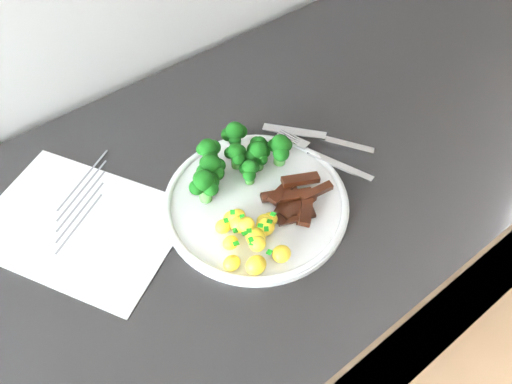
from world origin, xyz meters
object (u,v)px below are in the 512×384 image
Objects in this scene: beef_strips at (295,200)px; recipe_paper at (80,224)px; broccoli at (235,158)px; knife at (332,142)px; potatoes at (251,235)px; fork at (326,158)px; plate at (256,202)px; counter at (259,305)px.

recipe_paper is at bearing 147.54° from beef_strips.
broccoli is 1.11× the size of knife.
potatoes is 0.09m from beef_strips.
potatoes is 0.22m from knife.
potatoes is (-0.05, -0.11, -0.02)m from broccoli.
beef_strips reaches higher than knife.
plate is at bearing 177.60° from fork.
broccoli is 0.11m from beef_strips.
knife reaches higher than recipe_paper.
plate is at bearing -29.87° from recipe_paper.
recipe_paper is 1.95× the size of broccoli.
knife is at bearing 34.37° from fork.
fork is (0.13, -0.01, 0.01)m from plate.
knife is (0.04, 0.03, -0.01)m from fork.
beef_strips is at bearing -32.46° from recipe_paper.
fork is at bearing -27.79° from counter.
plate is 1.74× the size of knife.
beef_strips is at bearing -155.22° from knife.
recipe_paper is 2.17× the size of knife.
broccoli is at bearing 151.87° from counter.
fork reaches higher than plate.
potatoes is (-0.05, -0.05, 0.01)m from plate.
plate is 2.62× the size of beef_strips.
knife is (0.17, 0.02, 0.00)m from plate.
counter is 0.49m from broccoli.
knife reaches higher than counter.
potatoes is at bearing -173.55° from beef_strips.
beef_strips is 0.66× the size of knife.
knife is at bearing 17.82° from potatoes.
fork is at bearing -145.63° from knife.
broccoli reaches higher than potatoes.
recipe_paper is at bearing 163.89° from broccoli.
fork is 1.06× the size of knife.
recipe_paper is 3.05× the size of potatoes.
recipe_paper is 0.39m from knife.
fork is at bearing -20.50° from recipe_paper.
broccoli reaches higher than recipe_paper.
counter is 8.97× the size of plate.
broccoli reaches higher than beef_strips.
broccoli is (0.01, 0.06, 0.04)m from plate.
potatoes is at bearing -116.30° from broccoli.
fork is (0.12, -0.06, -0.03)m from broccoli.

